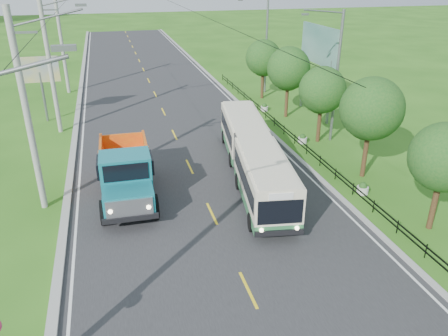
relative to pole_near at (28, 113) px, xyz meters
name	(u,v)px	position (x,y,z in m)	size (l,w,h in m)	color
ground	(248,290)	(8.26, -9.00, -5.09)	(240.00, 240.00, 0.00)	#285D16
road	(170,126)	(8.26, 11.00, -5.08)	(14.00, 120.00, 0.02)	#28282B
curb_left	(75,134)	(1.06, 11.00, -5.02)	(0.40, 120.00, 0.15)	#9E9E99
curb_right	(256,118)	(15.41, 11.00, -5.04)	(0.30, 120.00, 0.10)	#9E9E99
edge_line_left	(83,134)	(1.61, 11.00, -5.07)	(0.12, 120.00, 0.00)	silver
edge_line_right	(250,119)	(14.91, 11.00, -5.07)	(0.12, 120.00, 0.00)	silver
centre_dash	(248,290)	(8.26, -9.00, -5.07)	(0.12, 2.20, 0.00)	yellow
railing_right	(295,140)	(16.26, 5.00, -4.79)	(0.04, 40.00, 0.60)	black
pole_near	(28,113)	(0.00, 0.00, 0.00)	(3.51, 0.32, 10.00)	gray
pole_mid	(50,65)	(0.00, 12.00, 0.00)	(3.51, 0.32, 10.00)	gray
pole_far	(62,40)	(0.00, 24.00, 0.00)	(3.51, 0.32, 10.00)	gray
tree_second	(443,160)	(18.12, -6.86, -1.57)	(3.18, 3.26, 5.30)	#382314
tree_third	(371,112)	(18.12, -0.86, -1.11)	(3.60, 3.62, 6.00)	#382314
tree_fourth	(322,92)	(18.12, 5.14, -1.51)	(3.24, 3.31, 5.40)	#382314
tree_fifth	(288,70)	(18.12, 11.14, -1.24)	(3.48, 3.52, 5.80)	#382314
tree_back	(263,59)	(18.12, 17.14, -1.44)	(3.30, 3.36, 5.50)	#382314
streetlight_mid	(335,73)	(18.90, 5.00, -0.19)	(3.02, 0.20, 9.07)	slate
streetlight_far	(265,42)	(18.90, 19.00, -0.19)	(3.02, 0.20, 9.07)	slate
planter_near	(363,189)	(16.86, -3.00, -4.81)	(0.64, 0.64, 0.67)	silver
planter_mid	(302,139)	(16.86, 5.00, -4.81)	(0.64, 0.64, 0.67)	silver
planter_far	(264,108)	(16.86, 13.00, -4.81)	(0.64, 0.64, 0.67)	silver
billboard_left	(40,74)	(-1.24, 15.00, -1.23)	(3.00, 0.20, 5.20)	slate
billboard_right	(318,51)	(20.56, 11.00, 0.25)	(0.24, 6.00, 7.30)	slate
bus	(253,153)	(11.58, 0.46, -3.48)	(4.31, 14.10, 2.69)	#2B6D3D
dump_truck	(126,170)	(4.27, -0.15, -3.42)	(2.90, 7.11, 2.96)	#157481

